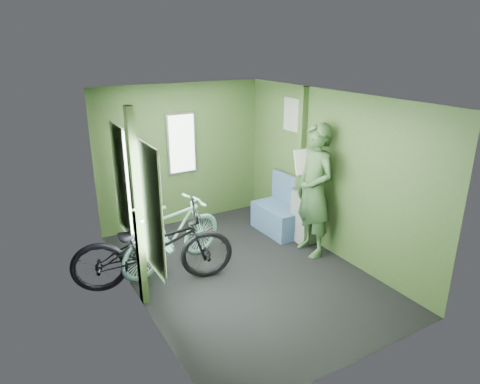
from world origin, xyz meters
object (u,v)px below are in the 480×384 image
at_px(bicycle_black, 156,284).
at_px(bicycle_mint, 176,267).
at_px(waste_box, 304,216).
at_px(passenger, 314,191).
at_px(bench_seat, 279,216).

xyz_separation_m(bicycle_black, bicycle_mint, (0.38, 0.28, 0.00)).
height_order(bicycle_mint, waste_box, waste_box).
bearing_deg(passenger, bicycle_black, -91.96).
bearing_deg(waste_box, passenger, -109.76).
height_order(waste_box, bench_seat, bench_seat).
bearing_deg(bench_seat, bicycle_mint, -173.32).
xyz_separation_m(bicycle_black, waste_box, (2.38, 0.06, 0.42)).
relative_size(bicycle_mint, bench_seat, 1.79).
height_order(bicycle_black, bench_seat, bench_seat).
height_order(bicycle_mint, passenger, passenger).
distance_m(bicycle_black, passenger, 2.46).
bearing_deg(bicycle_mint, bicycle_black, 109.34).
bearing_deg(bicycle_mint, passenger, -124.30).
bearing_deg(bicycle_black, bicycle_mint, -38.69).
distance_m(passenger, waste_box, 0.65).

